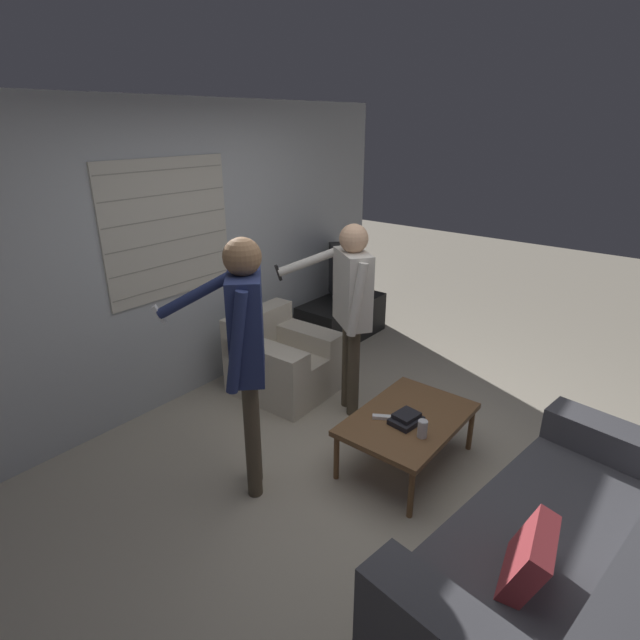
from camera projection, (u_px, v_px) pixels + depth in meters
The scene contains 12 objects.
ground_plane at pixel (381, 468), 3.65m from camera, with size 16.00×16.00×0.00m, color #B2A893.
wall_back at pixel (190, 254), 4.35m from camera, with size 5.20×0.08×2.55m.
couch_blue at pixel (571, 568), 2.45m from camera, with size 2.12×1.21×0.90m.
armchair_beige at pixel (281, 360), 4.63m from camera, with size 0.79×0.86×0.73m.
coffee_table at pixel (408, 421), 3.58m from camera, with size 1.00×0.67×0.40m.
tv_stand at pixel (342, 319), 5.77m from camera, with size 1.07×0.53×0.46m.
tv at pixel (342, 275), 5.58m from camera, with size 0.64×0.67×0.60m.
person_left_standing at pixel (245, 339), 3.06m from camera, with size 0.49×0.81×1.75m.
person_right_standing at pixel (351, 297), 4.01m from camera, with size 0.56×0.78×1.64m.
book_stack at pixel (406, 419), 3.49m from camera, with size 0.24×0.20×0.07m.
soda_can at pixel (422, 429), 3.32m from camera, with size 0.07×0.07×0.13m.
spare_remote at pixel (382, 417), 3.54m from camera, with size 0.10×0.13×0.02m.
Camera 1 is at (-2.60, -1.52, 2.37)m, focal length 28.00 mm.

